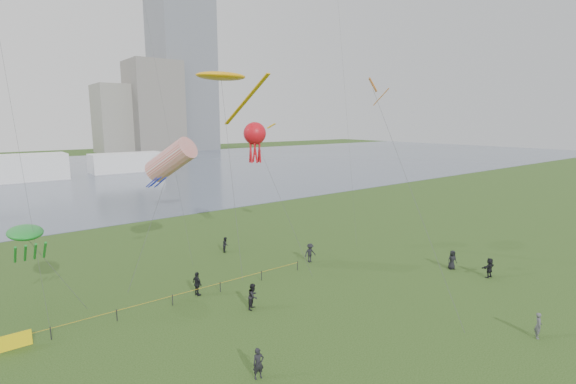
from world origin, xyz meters
TOP-DOWN VIEW (x-y plane):
  - ground_plane at (0.00, 0.00)m, footprint 400.00×400.00m
  - lake at (0.00, 100.00)m, footprint 400.00×120.00m
  - tower at (62.00, 168.00)m, footprint 24.00×24.00m
  - building_mid at (46.00, 162.00)m, footprint 20.00×20.00m
  - building_low at (32.00, 168.00)m, footprint 16.00×18.00m
  - pavilion_left at (-12.00, 95.00)m, footprint 22.00×8.00m
  - pavilion_right at (14.00, 98.00)m, footprint 18.00×7.00m
  - fence at (-14.99, 12.60)m, footprint 24.07×0.07m
  - kite_flyer at (7.53, -6.10)m, footprint 0.73×0.66m
  - spectator_a at (-4.43, 8.45)m, footprint 1.18×1.13m
  - spectator_b at (5.50, 13.58)m, footprint 1.28×0.84m
  - spectator_c at (-6.62, 13.09)m, footprint 0.61×1.18m
  - spectator_d at (14.63, 4.06)m, footprint 1.03×0.88m
  - spectator_e at (15.28, 0.91)m, footprint 1.67×0.67m
  - spectator_f at (-8.79, 1.27)m, footprint 0.69×0.52m
  - spectator_g at (0.62, 21.44)m, footprint 0.95×0.98m
  - kite_stingray at (-0.32, 19.64)m, footprint 4.99×10.04m
  - kite_windsock at (-6.25, 18.09)m, footprint 6.50×5.28m
  - kite_creature at (-17.30, 16.63)m, footprint 4.35×4.45m
  - kite_octopus at (2.91, 19.09)m, footprint 2.23×9.61m
  - kite_delta at (7.03, 7.14)m, footprint 3.39×11.49m

SIDE VIEW (x-z plane):
  - ground_plane at x=0.00m, z-range 0.00..0.00m
  - lake at x=0.00m, z-range -0.02..0.06m
  - fence at x=-14.99m, z-range 0.03..1.08m
  - spectator_g at x=0.62m, z-range 0.00..1.59m
  - kite_flyer at x=7.53m, z-range 0.00..1.68m
  - spectator_f at x=-8.79m, z-range 0.00..1.71m
  - spectator_e at x=15.28m, z-range 0.00..1.76m
  - spectator_d at x=14.63m, z-range 0.00..1.78m
  - spectator_b at x=5.50m, z-range 0.00..1.87m
  - spectator_a at x=-4.43m, z-range 0.00..1.92m
  - spectator_c at x=-6.62m, z-range 0.00..1.93m
  - pavilion_right at x=14.00m, z-range 0.00..5.00m
  - pavilion_left at x=-12.00m, z-range 0.00..6.00m
  - kite_creature at x=-17.30m, z-range 2.85..9.40m
  - kite_windsock at x=-6.25m, z-range 4.15..16.45m
  - kite_octopus at x=2.91m, z-range 5.53..18.98m
  - building_low at x=32.00m, z-range 0.00..28.00m
  - kite_delta at x=7.03m, z-range 6.94..24.00m
  - kite_stingray at x=-0.32m, z-range 8.56..26.63m
  - building_mid at x=46.00m, z-range 0.00..38.00m
  - tower at x=62.00m, z-range 0.00..120.00m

